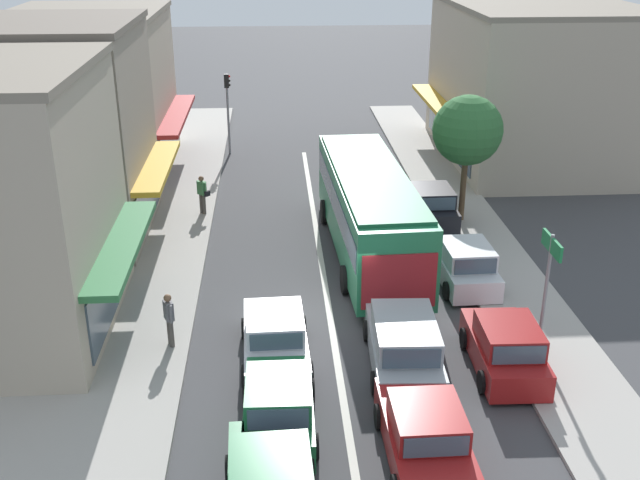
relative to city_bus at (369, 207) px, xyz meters
The scene contains 20 objects.
ground_plane 5.30m from the city_bus, 110.88° to the right, with size 140.00×140.00×0.00m, color #3F3F42.
lane_centre_line 2.65m from the city_bus, 160.41° to the right, with size 0.20×28.00×0.01m, color silver.
sidewalk_left 8.86m from the city_bus, behind, with size 5.20×44.00×0.14m, color #A39E96.
kerb_right 4.99m from the city_bus, 17.19° to the left, with size 2.80×44.00×0.12m, color #A39E96.
shopfront_mid_block 12.45m from the city_bus, 167.02° to the left, with size 8.33×7.10×8.16m.
shopfront_far_end 16.37m from the city_bus, 137.28° to the left, with size 7.97×8.96×7.63m.
building_right_far 15.34m from the city_bus, 50.30° to the left, with size 9.34×11.74×7.77m.
city_bus is the anchor object (origin of this frame).
sedan_queue_far_back 11.54m from the city_bus, 90.70° to the right, with size 1.93×4.21×1.47m.
wagon_behind_bus_near 7.66m from the city_bus, 89.90° to the right, with size 2.09×4.58×1.58m.
hatchback_behind_bus_mid 10.81m from the city_bus, 108.64° to the right, with size 1.86×3.72×1.54m.
sedan_queue_gap_filler 7.89m from the city_bus, 116.57° to the right, with size 1.99×4.25×1.47m.
parked_hatchback_kerb_front 8.47m from the city_bus, 70.88° to the right, with size 1.90×3.75×1.54m.
parked_hatchback_kerb_second 4.11m from the city_bus, 42.20° to the right, with size 1.90×3.74×1.54m.
parked_hatchback_kerb_third 4.43m from the city_bus, 46.37° to the left, with size 1.85×3.72×1.54m.
traffic_light_downstreet 14.61m from the city_bus, 112.94° to the left, with size 0.33×0.24×4.20m.
directional_road_sign 8.10m from the city_bus, 59.66° to the right, with size 0.10×1.40×3.60m.
street_tree_right 5.51m from the city_bus, 35.48° to the left, with size 2.76×2.76×5.24m.
pedestrian_with_handbag_near 7.73m from the city_bus, 145.99° to the left, with size 0.57×0.54×1.63m.
pedestrian_browsing_midblock 9.02m from the city_bus, 136.13° to the right, with size 0.34×0.53×1.63m.
Camera 1 is at (-1.65, -20.44, 11.40)m, focal length 42.00 mm.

